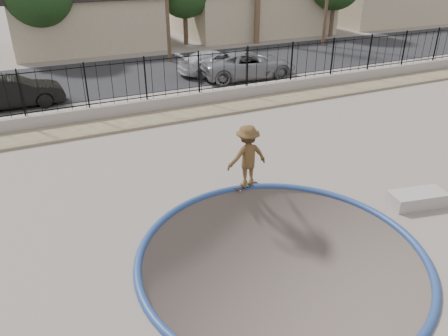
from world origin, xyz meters
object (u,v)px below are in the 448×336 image
object	(u,v)px
concrete_ledge	(417,199)
car_b	(12,92)
car_d	(248,65)
car_c	(216,63)
skater	(247,159)
skateboard	(246,186)

from	to	relation	value
concrete_ledge	car_b	size ratio (longest dim) A/B	0.37
concrete_ledge	car_d	bearing A→B (deg)	82.15
car_c	concrete_ledge	bearing A→B (deg)	177.41
skater	skateboard	world-z (taller)	skater
skateboard	car_b	size ratio (longest dim) A/B	0.19
skateboard	car_b	bearing A→B (deg)	113.63
car_b	car_c	world-z (taller)	car_b
skater	concrete_ledge	bearing A→B (deg)	143.75
skater	car_d	world-z (taller)	skater
concrete_ledge	car_c	size ratio (longest dim) A/B	0.36
car_b	car_c	xyz separation A→B (m)	(10.81, 1.60, -0.08)
car_b	car_c	size ratio (longest dim) A/B	0.99
concrete_ledge	car_d	distance (m)	14.18
car_d	skateboard	bearing A→B (deg)	157.08
skateboard	concrete_ledge	size ratio (longest dim) A/B	0.52
skateboard	car_d	distance (m)	12.58
skater	car_b	size ratio (longest dim) A/B	0.44
car_c	skateboard	bearing A→B (deg)	159.79
skateboard	car_c	distance (m)	13.53
skater	car_d	distance (m)	12.56
skateboard	car_d	xyz separation A→B (m)	(5.90, 11.09, 0.73)
skateboard	car_b	xyz separation A→B (m)	(-6.15, 11.09, 0.70)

